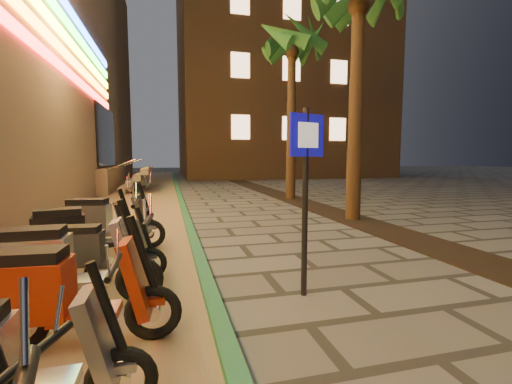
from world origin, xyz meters
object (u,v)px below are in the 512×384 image
object	(u,v)px
scooter_10	(78,233)
scooter_9	(96,250)
pedestrian_sign	(306,176)
scooter_8	(59,264)
scooter_11	(104,221)
scooter_7	(58,293)

from	to	relation	value
scooter_10	scooter_9	bearing A→B (deg)	-78.37
scooter_9	pedestrian_sign	bearing A→B (deg)	-19.48
scooter_8	scooter_10	distance (m)	1.78
pedestrian_sign	scooter_9	size ratio (longest dim) A/B	1.55
pedestrian_sign	scooter_11	bearing A→B (deg)	115.82
scooter_9	scooter_11	bearing A→B (deg)	100.05
scooter_9	scooter_11	xyz separation A→B (m)	(-0.20, 1.83, 0.09)
scooter_8	scooter_11	world-z (taller)	scooter_11
scooter_9	scooter_10	xyz separation A→B (m)	(-0.43, 0.93, 0.07)
pedestrian_sign	scooter_11	distance (m)	4.18
scooter_7	scooter_8	size ratio (longest dim) A/B	0.97
scooter_7	scooter_9	bearing A→B (deg)	94.04
scooter_8	scooter_11	xyz separation A→B (m)	(0.01, 2.67, 0.00)
pedestrian_sign	scooter_7	xyz separation A→B (m)	(-2.60, -0.57, -0.97)
scooter_7	scooter_10	distance (m)	2.65
scooter_7	scooter_9	size ratio (longest dim) A/B	1.15
scooter_9	scooter_8	bearing A→B (deg)	-100.99
pedestrian_sign	scooter_11	world-z (taller)	pedestrian_sign
scooter_10	scooter_7	bearing A→B (deg)	-93.86
scooter_10	pedestrian_sign	bearing A→B (deg)	-47.24
pedestrian_sign	scooter_9	world-z (taller)	pedestrian_sign
scooter_7	scooter_10	size ratio (longest dim) A/B	0.99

